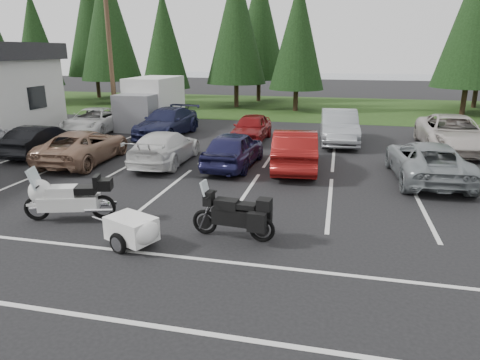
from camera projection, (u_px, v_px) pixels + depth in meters
name	position (u px, v px, depth m)	size (l,w,h in m)	color
ground	(221.00, 205.00, 12.96)	(120.00, 120.00, 0.00)	black
grass_strip	(298.00, 107.00, 35.33)	(80.00, 16.00, 0.01)	#1B3410
lake_water	(346.00, 82.00, 63.37)	(70.00, 50.00, 0.02)	slate
utility_pole	(110.00, 47.00, 24.93)	(1.60, 0.26, 9.00)	#473321
box_truck	(148.00, 103.00, 25.91)	(2.40, 5.60, 2.90)	silver
stall_markings	(237.00, 185.00, 14.82)	(32.00, 16.00, 0.01)	silver
conifer_1	(35.00, 39.00, 35.88)	(3.96, 3.96, 9.22)	#332316
conifer_2	(108.00, 19.00, 35.63)	(5.10, 5.10, 11.89)	#332316
conifer_3	(164.00, 40.00, 33.63)	(3.87, 3.87, 9.02)	#332316
conifer_4	(236.00, 23.00, 33.48)	(4.80, 4.80, 11.17)	#332316
conifer_5	(298.00, 34.00, 31.46)	(4.14, 4.14, 9.63)	#332316
conifer_6	(476.00, 16.00, 29.03)	(4.93, 4.93, 11.48)	#332316
conifer_back_a	(92.00, 20.00, 40.33)	(5.28, 5.28, 12.30)	#332316
conifer_back_b	(259.00, 23.00, 37.48)	(4.97, 4.97, 11.58)	#332316
car_near_1	(42.00, 140.00, 19.04)	(1.41, 4.03, 1.33)	black
car_near_2	(84.00, 146.00, 17.76)	(2.24, 4.85, 1.35)	#8A6750
car_near_3	(165.00, 147.00, 17.57)	(1.88, 4.62, 1.34)	silver
car_near_4	(234.00, 149.00, 17.03)	(1.72, 4.27, 1.45)	#1C1B45
car_near_5	(295.00, 149.00, 16.74)	(1.65, 4.72, 1.55)	maroon
car_near_6	(427.00, 161.00, 15.29)	(2.32, 5.04, 1.40)	gray
car_far_0	(94.00, 121.00, 24.00)	(2.29, 4.97, 1.38)	silver
car_far_1	(167.00, 122.00, 23.18)	(2.09, 5.14, 1.49)	#171A39
car_far_2	(251.00, 128.00, 21.89)	(1.62, 4.04, 1.37)	maroon
car_far_3	(339.00, 127.00, 21.46)	(1.73, 4.95, 1.63)	gray
car_far_4	(452.00, 133.00, 19.89)	(2.65, 5.75, 1.60)	beige
touring_motorcycle	(69.00, 194.00, 11.63)	(2.73, 0.84, 1.51)	silver
cargo_trailer	(132.00, 231.00, 10.14)	(1.63, 0.92, 0.75)	white
adventure_motorcycle	(233.00, 211.00, 10.49)	(2.37, 0.83, 1.44)	black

